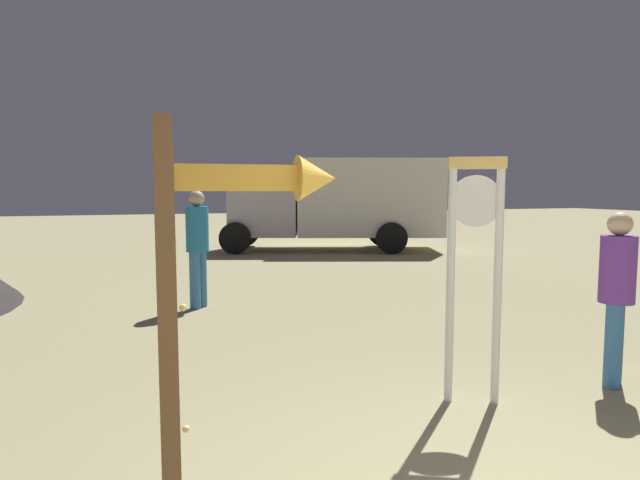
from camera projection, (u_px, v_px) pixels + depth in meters
name	position (u px, v px, depth m)	size (l,w,h in m)	color
standing_clock	(475.00, 251.00, 4.55)	(0.45, 0.29, 2.10)	white
arrow_sign	(229.00, 257.00, 2.86)	(0.98, 0.27, 2.20)	brown
person_near_clock	(617.00, 290.00, 4.97)	(0.31, 0.31, 1.63)	teal
person_distant	(197.00, 243.00, 8.28)	(0.35, 0.35, 1.81)	teal
box_truck_near	(341.00, 201.00, 16.33)	(6.88, 4.27, 2.73)	silver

